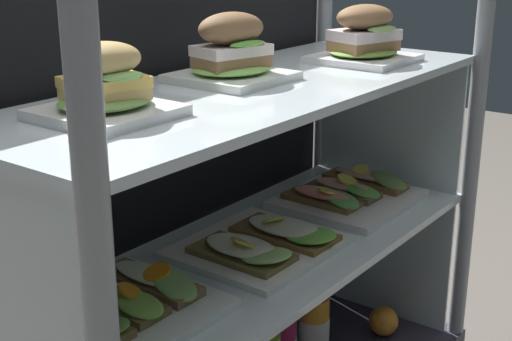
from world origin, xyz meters
TOP-DOWN VIEW (x-y plane):
  - case_frame at (0.00, 0.10)m, footprint 1.12×0.43m
  - riser_lower_tier at (0.00, 0.00)m, footprint 1.04×0.36m
  - shelf_lower_glass at (0.00, 0.00)m, footprint 1.06×0.38m
  - riser_upper_tier at (0.00, 0.00)m, footprint 1.04×0.36m
  - shelf_upper_glass at (0.00, 0.00)m, footprint 1.06×0.38m
  - plated_roll_sandwich_far_left at (-0.32, 0.02)m, footprint 0.17×0.17m
  - plated_roll_sandwich_mid_right at (-0.01, 0.05)m, footprint 0.18×0.18m
  - plated_roll_sandwich_near_left_corner at (0.31, -0.04)m, footprint 0.18×0.18m
  - open_sandwich_tray_far_left at (-0.32, 0.02)m, footprint 0.29×0.25m
  - open_sandwich_tray_far_right at (0.01, -0.02)m, footprint 0.29×0.26m
  - open_sandwich_tray_mid_right at (0.33, -0.01)m, footprint 0.29×0.25m
  - juice_bottle_front_left_end at (0.12, 0.03)m, footprint 0.07×0.07m
  - juice_bottle_back_right at (0.23, 0.02)m, footprint 0.07×0.07m
  - orange_fruit_beside_bottles at (0.42, -0.07)m, footprint 0.07×0.07m

SIDE VIEW (x-z plane):
  - orange_fruit_beside_bottles at x=0.42m, z-range 0.04..0.11m
  - juice_bottle_back_right at x=0.23m, z-range 0.02..0.23m
  - juice_bottle_front_left_end at x=0.12m, z-range 0.02..0.25m
  - riser_lower_tier at x=0.00m, z-range 0.04..0.38m
  - shelf_lower_glass at x=0.00m, z-range 0.38..0.39m
  - open_sandwich_tray_far_right at x=0.01m, z-range 0.38..0.44m
  - open_sandwich_tray_far_left at x=-0.32m, z-range 0.38..0.44m
  - open_sandwich_tray_mid_right at x=0.33m, z-range 0.38..0.44m
  - case_frame at x=0.00m, z-range 0.04..0.99m
  - riser_upper_tier at x=0.00m, z-range 0.39..0.69m
  - shelf_upper_glass at x=0.00m, z-range 0.69..0.71m
  - plated_roll_sandwich_far_left at x=-0.32m, z-range 0.70..0.80m
  - plated_roll_sandwich_near_left_corner at x=0.31m, z-range 0.70..0.81m
  - plated_roll_sandwich_mid_right at x=-0.01m, z-range 0.70..0.82m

